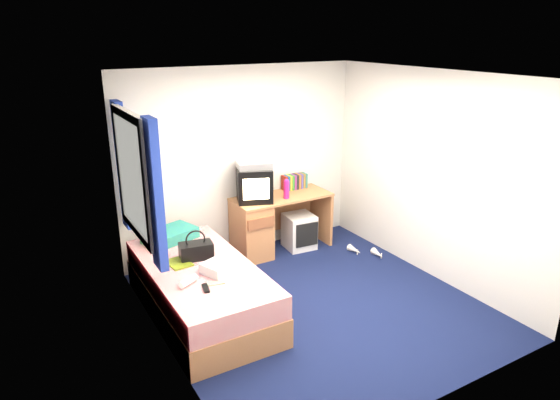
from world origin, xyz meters
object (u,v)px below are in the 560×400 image
pillow (170,235)px  storage_cube (299,231)px  pink_water_bottle (286,190)px  colour_swatch_fan (213,284)px  bed (201,290)px  picture_frame (303,182)px  white_heels (366,252)px  handbag (196,250)px  towel (220,267)px  aerosol_can (268,190)px  water_bottle (188,281)px  magazine (179,263)px  remote_control (206,288)px  crt_tv (254,184)px  vcr (254,165)px  desk (263,224)px

pillow → storage_cube: pillow is taller
pink_water_bottle → colour_swatch_fan: size_ratio=1.04×
bed → picture_frame: bearing=30.4°
white_heels → handbag: bearing=-178.7°
pillow → towel: (0.17, -0.99, -0.01)m
handbag → towel: 0.41m
aerosol_can → water_bottle: bearing=-139.5°
colour_swatch_fan → white_heels: (2.42, 0.67, -0.51)m
towel → pink_water_bottle: bearing=37.3°
white_heels → magazine: bearing=-178.1°
aerosol_can → towel: aerosol_can is taller
bed → remote_control: 0.57m
pink_water_bottle → water_bottle: bearing=-146.6°
magazine → white_heels: size_ratio=0.59×
pillow → crt_tv: bearing=9.8°
picture_frame → remote_control: 2.70m
handbag → magazine: size_ratio=1.31×
crt_tv → vcr: bearing=90.0°
towel → remote_control: (-0.25, -0.26, -0.04)m
pillow → magazine: (-0.12, -0.62, -0.05)m
remote_control → white_heels: bearing=27.6°
vcr → white_heels: 1.87m
pillow → colour_swatch_fan: pillow is taller
pink_water_bottle → crt_tv: bearing=162.0°
aerosol_can → magazine: bearing=-149.5°
desk → handbag: (-1.21, -0.79, 0.23)m
desk → towel: (-1.13, -1.20, 0.19)m
colour_swatch_fan → remote_control: size_ratio=1.38×
water_bottle → colour_swatch_fan: size_ratio=0.91×
bed → handbag: size_ratio=5.47×
pink_water_bottle → aerosol_can: size_ratio=1.42×
pink_water_bottle → remote_control: bearing=-141.3°
bed → magazine: size_ratio=7.14×
bed → aerosol_can: bearing=37.7°
aerosol_can → handbag: bearing=-146.7°
crt_tv → colour_swatch_fan: size_ratio=2.45×
white_heels → remote_control: bearing=-164.1°
water_bottle → remote_control: size_ratio=1.25×
aerosol_can → water_bottle: size_ratio=0.81×
pillow → storage_cube: (1.80, 0.11, -0.37)m
storage_cube → crt_tv: 0.96m
pillow → pink_water_bottle: (1.58, 0.08, 0.26)m
crt_tv → handbag: 1.40m
bed → remote_control: (-0.13, -0.48, 0.28)m
picture_frame → water_bottle: picture_frame is taller
storage_cube → white_heels: (0.63, -0.65, -0.19)m
storage_cube → towel: (-1.63, -1.11, 0.36)m
handbag → vcr: bearing=45.3°
crt_tv → picture_frame: bearing=33.5°
picture_frame → remote_control: size_ratio=0.88×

